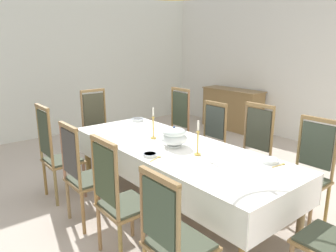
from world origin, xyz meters
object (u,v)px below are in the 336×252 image
(chair_south_a, at_px, (56,153))
(bowl_far_left, at_px, (176,130))
(chair_north_a, at_px, (174,127))
(spoon_secondary, at_px, (281,164))
(chair_south_b, at_px, (83,173))
(chair_south_c, at_px, (119,198))
(candlestick_west, at_px, (153,126))
(bowl_near_right, at_px, (269,160))
(soup_tureen, at_px, (174,136))
(candlestick_east, at_px, (198,141))
(chair_head_west, at_px, (98,128))
(chair_north_c, at_px, (251,152))
(dining_table, at_px, (174,152))
(chair_north_b, at_px, (208,140))
(sideboard, at_px, (232,109))
(chair_south_d, at_px, (173,238))
(chair_north_d, at_px, (308,171))
(bowl_near_left, at_px, (150,154))
(spoon_primary, at_px, (158,158))
(bowl_far_right, at_px, (137,119))

(chair_south_a, relative_size, bowl_far_left, 6.61)
(chair_north_a, height_order, spoon_secondary, chair_north_a)
(chair_south_b, height_order, spoon_secondary, chair_south_b)
(chair_south_c, bearing_deg, candlestick_west, 128.70)
(bowl_near_right, xyz_separation_m, spoon_secondary, (0.12, 0.03, -0.02))
(soup_tureen, bearing_deg, candlestick_east, 0.00)
(chair_south_a, xyz_separation_m, chair_head_west, (-0.75, 0.94, 0.00))
(chair_head_west, relative_size, bowl_far_left, 6.62)
(chair_south_b, distance_m, chair_north_c, 2.02)
(chair_south_a, height_order, candlestick_east, chair_south_a)
(dining_table, distance_m, chair_head_west, 1.85)
(chair_north_b, relative_size, sideboard, 0.76)
(chair_south_d, bearing_deg, chair_south_c, -179.70)
(chair_south_d, distance_m, chair_north_d, 1.88)
(candlestick_east, distance_m, bowl_near_left, 0.51)
(chair_south_b, distance_m, chair_north_d, 2.38)
(chair_south_b, relative_size, spoon_primary, 6.45)
(sideboard, bearing_deg, chair_south_a, 100.95)
(chair_head_west, distance_m, candlestick_west, 1.50)
(chair_head_west, xyz_separation_m, bowl_far_right, (0.59, 0.36, 0.19))
(chair_north_d, distance_m, candlestick_east, 1.23)
(spoon_secondary, bearing_deg, spoon_primary, -130.62)
(dining_table, xyz_separation_m, chair_south_c, (0.37, -0.94, -0.11))
(bowl_far_right, relative_size, sideboard, 0.12)
(candlestick_east, xyz_separation_m, bowl_near_left, (-0.29, -0.40, -0.13))
(chair_south_c, bearing_deg, bowl_near_left, 116.92)
(chair_south_c, relative_size, chair_south_d, 1.06)
(chair_head_west, xyz_separation_m, sideboard, (-0.08, 3.35, -0.14))
(chair_north_c, distance_m, bowl_near_right, 0.83)
(chair_south_a, distance_m, candlestick_east, 1.78)
(chair_south_a, xyz_separation_m, bowl_near_left, (1.19, 0.54, 0.18))
(soup_tureen, height_order, spoon_secondary, soup_tureen)
(chair_south_d, xyz_separation_m, bowl_near_right, (-0.14, 1.33, 0.23))
(chair_north_c, bearing_deg, candlestick_east, 90.79)
(bowl_near_right, bearing_deg, bowl_far_left, 179.05)
(candlestick_east, bearing_deg, spoon_secondary, 30.90)
(chair_south_b, height_order, bowl_far_right, chair_south_b)
(chair_south_b, xyz_separation_m, chair_south_c, (0.72, -0.00, 0.01))
(candlestick_east, relative_size, spoon_primary, 2.12)
(chair_head_west, height_order, candlestick_west, chair_head_west)
(spoon_primary, distance_m, sideboard, 4.30)
(chair_north_c, xyz_separation_m, chair_head_west, (-2.21, -0.94, 0.01))
(candlestick_west, bearing_deg, chair_south_d, -32.13)
(bowl_near_right, bearing_deg, soup_tureen, -157.52)
(chair_head_west, distance_m, bowl_near_left, 1.99)
(bowl_far_left, bearing_deg, candlestick_east, -26.83)
(soup_tureen, bearing_deg, chair_north_c, 68.88)
(spoon_secondary, xyz_separation_m, sideboard, (-3.02, 2.93, -0.32))
(chair_north_d, xyz_separation_m, sideboard, (-3.04, 2.41, -0.12))
(spoon_secondary, height_order, sideboard, sideboard)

